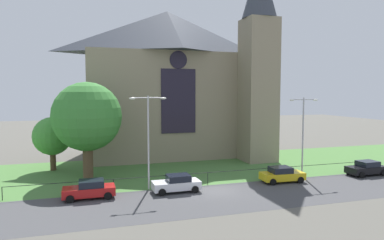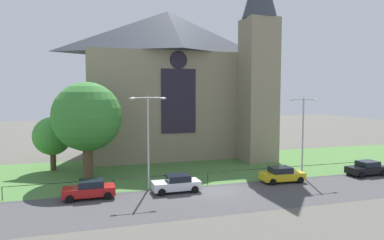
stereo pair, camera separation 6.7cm
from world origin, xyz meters
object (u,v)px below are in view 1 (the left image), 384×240
parked_car_red (90,189)px  parked_car_yellow (282,175)px  tree_left_near (87,117)px  streetlamp_far (303,127)px  parked_car_black (366,168)px  streetlamp_near (148,130)px  parked_car_white (177,183)px  tree_left_far (52,136)px  church_building (174,82)px

parked_car_red → parked_car_yellow: 18.10m
tree_left_near → streetlamp_far: bearing=-16.1°
parked_car_red → parked_car_black: (28.26, -0.10, 0.00)m
parked_car_red → streetlamp_near: bearing=-165.7°
streetlamp_near → parked_car_yellow: 13.79m
streetlamp_far → parked_car_yellow: streetlamp_far is taller
tree_left_near → parked_car_red: tree_left_near is taller
tree_left_near → parked_car_black: 29.84m
parked_car_white → parked_car_black: bearing=179.9°
tree_left_near → parked_car_white: bearing=-46.2°
tree_left_near → streetlamp_far: tree_left_near is taller
parked_car_black → streetlamp_near: bearing=-6.3°
streetlamp_far → tree_left_near: bearing=163.9°
parked_car_yellow → parked_car_white: bearing=-176.4°
tree_left_far → parked_car_black: tree_left_far is taller
parked_car_white → parked_car_red: bearing=-2.6°
tree_left_near → streetlamp_far: (21.39, -6.19, -1.02)m
parked_car_black → parked_car_yellow: bearing=-3.2°
streetlamp_far → parked_car_red: bearing=-176.4°
streetlamp_far → parked_car_black: (6.93, -1.44, -4.51)m
tree_left_far → parked_car_black: size_ratio=1.41×
church_building → streetlamp_near: bearing=-111.5°
church_building → parked_car_red: church_building is taller
tree_left_far → parked_car_yellow: bearing=-29.0°
parked_car_red → parked_car_black: 28.26m
parked_car_white → parked_car_yellow: 10.71m
church_building → parked_car_yellow: size_ratio=6.09×
streetlamp_near → parked_car_red: streetlamp_near is taller
streetlamp_far → parked_car_yellow: size_ratio=1.93×
parked_car_yellow → parked_car_black: bearing=1.9°
church_building → streetlamp_near: 18.42m
tree_left_near → parked_car_black: bearing=-15.1°
streetlamp_far → parked_car_white: streetlamp_far is taller
parked_car_white → tree_left_far: bearing=-48.4°
parked_car_black → tree_left_far: bearing=-23.6°
tree_left_near → church_building: bearing=41.4°
tree_left_near → streetlamp_near: 8.16m
parked_car_yellow → tree_left_near: bearing=159.8°
streetlamp_near → streetlamp_far: size_ratio=1.03×
tree_left_far → parked_car_yellow: tree_left_far is taller
streetlamp_near → parked_car_white: 5.38m
parked_car_white → tree_left_near: bearing=-46.8°
parked_car_black → parked_car_white: bearing=-2.3°
church_building → parked_car_white: church_building is taller
parked_car_red → parked_car_yellow: same height
tree_left_far → parked_car_white: bearing=-47.9°
streetlamp_far → parked_car_red: size_ratio=1.96×
parked_car_red → parked_car_black: bearing=179.6°
streetlamp_far → church_building: bearing=120.2°
streetlamp_far → parked_car_white: (-13.93, -1.60, -4.51)m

